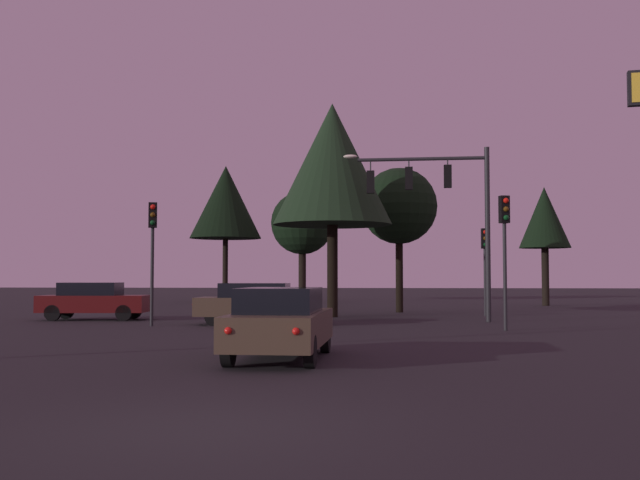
{
  "coord_description": "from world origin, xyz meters",
  "views": [
    {
      "loc": [
        2.02,
        -8.4,
        1.75
      ],
      "look_at": [
        -0.59,
        21.15,
        3.23
      ],
      "focal_mm": 41.45,
      "sensor_mm": 36.0,
      "label": 1
    }
  ],
  "objects_px": {
    "traffic_light_median": "(485,254)",
    "traffic_signal_mast_arm": "(441,198)",
    "car_crossing_left": "(258,303)",
    "car_nearside_lane": "(281,322)",
    "tree_center_horizon": "(332,164)",
    "traffic_light_corner_left": "(505,235)",
    "tree_right_cluster": "(226,202)",
    "tree_left_far": "(302,224)",
    "traffic_light_corner_right": "(153,238)",
    "tree_lot_edge": "(399,207)",
    "tree_behind_sign": "(544,219)",
    "car_crossing_right": "(93,300)"
  },
  "relations": [
    {
      "from": "traffic_light_corner_left",
      "to": "traffic_signal_mast_arm",
      "type": "bearing_deg",
      "value": 110.14
    },
    {
      "from": "traffic_light_median",
      "to": "tree_left_far",
      "type": "distance_m",
      "value": 20.36
    },
    {
      "from": "traffic_light_corner_right",
      "to": "car_crossing_right",
      "type": "relative_size",
      "value": 0.99
    },
    {
      "from": "traffic_signal_mast_arm",
      "to": "tree_right_cluster",
      "type": "height_order",
      "value": "tree_right_cluster"
    },
    {
      "from": "car_crossing_left",
      "to": "traffic_light_corner_left",
      "type": "bearing_deg",
      "value": -14.49
    },
    {
      "from": "tree_right_cluster",
      "to": "tree_lot_edge",
      "type": "bearing_deg",
      "value": -50.06
    },
    {
      "from": "traffic_light_corner_left",
      "to": "traffic_light_median",
      "type": "bearing_deg",
      "value": 86.55
    },
    {
      "from": "traffic_light_corner_right",
      "to": "tree_center_horizon",
      "type": "height_order",
      "value": "tree_center_horizon"
    },
    {
      "from": "tree_center_horizon",
      "to": "traffic_light_median",
      "type": "bearing_deg",
      "value": 11.18
    },
    {
      "from": "car_nearside_lane",
      "to": "traffic_signal_mast_arm",
      "type": "bearing_deg",
      "value": 71.97
    },
    {
      "from": "traffic_light_corner_left",
      "to": "tree_behind_sign",
      "type": "xyz_separation_m",
      "value": [
        5.8,
        21.37,
        2.19
      ]
    },
    {
      "from": "tree_behind_sign",
      "to": "tree_center_horizon",
      "type": "bearing_deg",
      "value": -131.05
    },
    {
      "from": "car_crossing_right",
      "to": "car_crossing_left",
      "type": "bearing_deg",
      "value": -18.43
    },
    {
      "from": "car_nearside_lane",
      "to": "tree_center_horizon",
      "type": "distance_m",
      "value": 17.59
    },
    {
      "from": "traffic_light_corner_left",
      "to": "tree_center_horizon",
      "type": "xyz_separation_m",
      "value": [
        -6.21,
        7.58,
        3.57
      ]
    },
    {
      "from": "car_crossing_left",
      "to": "tree_right_cluster",
      "type": "xyz_separation_m",
      "value": [
        -6.51,
        24.11,
        6.19
      ]
    },
    {
      "from": "traffic_light_corner_left",
      "to": "tree_center_horizon",
      "type": "bearing_deg",
      "value": 129.31
    },
    {
      "from": "traffic_light_median",
      "to": "tree_center_horizon",
      "type": "relative_size",
      "value": 0.42
    },
    {
      "from": "car_crossing_left",
      "to": "car_crossing_right",
      "type": "xyz_separation_m",
      "value": [
        -7.19,
        2.39,
        -0.0
      ]
    },
    {
      "from": "car_crossing_right",
      "to": "tree_behind_sign",
      "type": "xyz_separation_m",
      "value": [
        21.55,
        16.76,
        4.52
      ]
    },
    {
      "from": "traffic_light_corner_right",
      "to": "traffic_light_median",
      "type": "bearing_deg",
      "value": 31.79
    },
    {
      "from": "car_crossing_left",
      "to": "tree_left_far",
      "type": "distance_m",
      "value": 24.6
    },
    {
      "from": "tree_behind_sign",
      "to": "car_nearside_lane",
      "type": "bearing_deg",
      "value": -111.43
    },
    {
      "from": "tree_center_horizon",
      "to": "tree_lot_edge",
      "type": "height_order",
      "value": "tree_center_horizon"
    },
    {
      "from": "car_crossing_right",
      "to": "tree_center_horizon",
      "type": "height_order",
      "value": "tree_center_horizon"
    },
    {
      "from": "car_nearside_lane",
      "to": "car_crossing_left",
      "type": "bearing_deg",
      "value": 102.32
    },
    {
      "from": "traffic_light_median",
      "to": "car_crossing_right",
      "type": "distance_m",
      "value": 16.97
    },
    {
      "from": "traffic_signal_mast_arm",
      "to": "car_nearside_lane",
      "type": "xyz_separation_m",
      "value": [
        -4.43,
        -13.61,
        -4.05
      ]
    },
    {
      "from": "traffic_signal_mast_arm",
      "to": "traffic_light_corner_left",
      "type": "relative_size",
      "value": 1.55
    },
    {
      "from": "traffic_light_corner_left",
      "to": "tree_center_horizon",
      "type": "distance_m",
      "value": 10.43
    },
    {
      "from": "car_crossing_right",
      "to": "tree_left_far",
      "type": "distance_m",
      "value": 23.05
    },
    {
      "from": "traffic_light_corner_right",
      "to": "traffic_light_median",
      "type": "xyz_separation_m",
      "value": [
        12.71,
        7.87,
        -0.33
      ]
    },
    {
      "from": "traffic_light_corner_right",
      "to": "tree_left_far",
      "type": "height_order",
      "value": "tree_left_far"
    },
    {
      "from": "tree_behind_sign",
      "to": "tree_lot_edge",
      "type": "distance_m",
      "value": 12.89
    },
    {
      "from": "traffic_signal_mast_arm",
      "to": "car_crossing_left",
      "type": "distance_m",
      "value": 8.34
    },
    {
      "from": "car_nearside_lane",
      "to": "tree_behind_sign",
      "type": "relative_size",
      "value": 0.62
    },
    {
      "from": "traffic_signal_mast_arm",
      "to": "traffic_light_corner_left",
      "type": "xyz_separation_m",
      "value": [
        1.69,
        -4.62,
        -1.72
      ]
    },
    {
      "from": "tree_right_cluster",
      "to": "tree_behind_sign",
      "type": "bearing_deg",
      "value": -13.36
    },
    {
      "from": "traffic_light_corner_left",
      "to": "traffic_light_corner_right",
      "type": "xyz_separation_m",
      "value": [
        -12.17,
        1.04,
        -0.01
      ]
    },
    {
      "from": "traffic_light_median",
      "to": "car_crossing_left",
      "type": "height_order",
      "value": "traffic_light_median"
    },
    {
      "from": "traffic_light_median",
      "to": "traffic_signal_mast_arm",
      "type": "bearing_deg",
      "value": -117.42
    },
    {
      "from": "traffic_light_corner_left",
      "to": "tree_center_horizon",
      "type": "relative_size",
      "value": 0.47
    },
    {
      "from": "traffic_light_corner_left",
      "to": "tree_right_cluster",
      "type": "relative_size",
      "value": 0.46
    },
    {
      "from": "traffic_light_corner_left",
      "to": "traffic_light_median",
      "type": "relative_size",
      "value": 1.13
    },
    {
      "from": "traffic_light_corner_right",
      "to": "tree_left_far",
      "type": "relative_size",
      "value": 0.57
    },
    {
      "from": "car_crossing_left",
      "to": "tree_right_cluster",
      "type": "bearing_deg",
      "value": 105.11
    },
    {
      "from": "tree_behind_sign",
      "to": "car_crossing_left",
      "type": "bearing_deg",
      "value": -126.87
    },
    {
      "from": "tree_center_horizon",
      "to": "tree_right_cluster",
      "type": "xyz_separation_m",
      "value": [
        -8.87,
        18.74,
        0.3
      ]
    },
    {
      "from": "car_nearside_lane",
      "to": "tree_right_cluster",
      "type": "relative_size",
      "value": 0.47
    },
    {
      "from": "traffic_light_corner_right",
      "to": "tree_lot_edge",
      "type": "xyz_separation_m",
      "value": [
        8.96,
        11.12,
        2.12
      ]
    }
  ]
}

